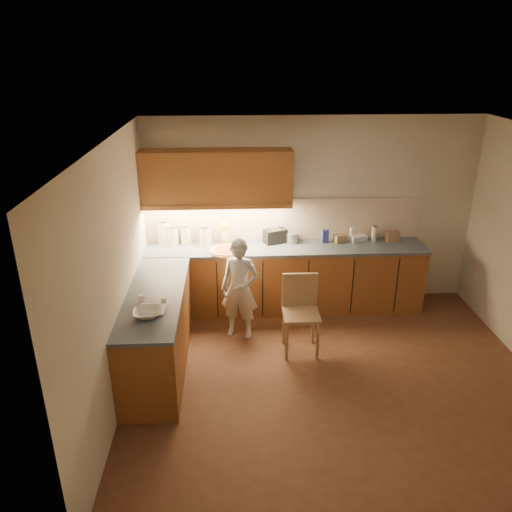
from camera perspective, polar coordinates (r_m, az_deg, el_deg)
The scene contains 24 objects.
room at distance 4.94m, azimuth 10.06°, elevation 2.08°, with size 4.54×4.50×2.62m.
l_counter at distance 6.45m, azimuth -1.11°, elevation -4.28°, with size 3.77×2.62×0.92m.
backsplash at distance 6.88m, azimuth 3.20°, elevation 4.20°, with size 3.75×0.02×0.58m, color beige.
upper_cabinets at distance 6.51m, azimuth -4.52°, elevation 8.95°, with size 1.95×0.36×0.73m.
pizza_on_board at distance 6.53m, azimuth -3.38°, elevation 0.63°, with size 0.46×0.46×0.18m.
child at distance 6.15m, azimuth -1.86°, elevation -3.78°, with size 0.47×0.31×1.29m, color silver.
wooden_chair at distance 5.95m, azimuth 5.11°, elevation -5.92°, with size 0.43×0.43×0.94m.
mixing_bowl at distance 5.09m, azimuth -12.32°, elevation -6.40°, with size 0.28×0.28×0.07m, color silver.
canister_a at distance 6.85m, azimuth -10.50°, elevation 2.74°, with size 0.17×0.17×0.35m.
canister_b at distance 6.82m, azimuth -9.47°, elevation 2.42°, with size 0.16×0.16×0.28m.
canister_c at distance 6.82m, azimuth -8.03°, elevation 2.49°, with size 0.15×0.15×0.28m.
canister_d at distance 6.78m, azimuth -5.82°, elevation 2.48°, with size 0.17×0.17×0.28m.
oil_jug at distance 6.78m, azimuth -3.57°, elevation 2.58°, with size 0.12×0.11×0.31m.
toaster at distance 6.81m, azimuth 2.21°, elevation 2.31°, with size 0.34×0.26×0.20m.
steel_pot at distance 6.84m, azimuth 4.10°, elevation 2.12°, with size 0.19×0.19×0.14m.
blue_box at distance 6.88m, azimuth 7.87°, elevation 2.28°, with size 0.09×0.06×0.18m, color #34469E.
card_box_a at distance 6.94m, azimuth 9.53°, elevation 2.01°, with size 0.15×0.11×0.11m, color tan.
white_bottle at distance 7.03m, azimuth 10.93°, elevation 2.49°, with size 0.06×0.06×0.18m, color silver.
flat_pack at distance 7.03m, azimuth 11.57°, elevation 2.03°, with size 0.22×0.15×0.09m, color white.
tall_jar at distance 7.04m, azimuth 13.33°, elevation 2.51°, with size 0.07×0.07×0.23m.
card_box_b at distance 7.12m, azimuth 15.32°, elevation 2.16°, with size 0.17×0.13×0.13m, color #A67859.
dough_cloth at distance 5.20m, azimuth -11.83°, elevation -6.00°, with size 0.29×0.23×0.02m, color white.
spice_jar_a at distance 5.37m, azimuth -12.97°, elevation -4.78°, with size 0.06×0.06×0.08m, color silver.
spice_jar_b at distance 5.29m, azimuth -10.53°, elevation -5.09°, with size 0.06×0.06×0.07m, color white.
Camera 1 is at (-1.10, -4.50, 3.38)m, focal length 35.00 mm.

